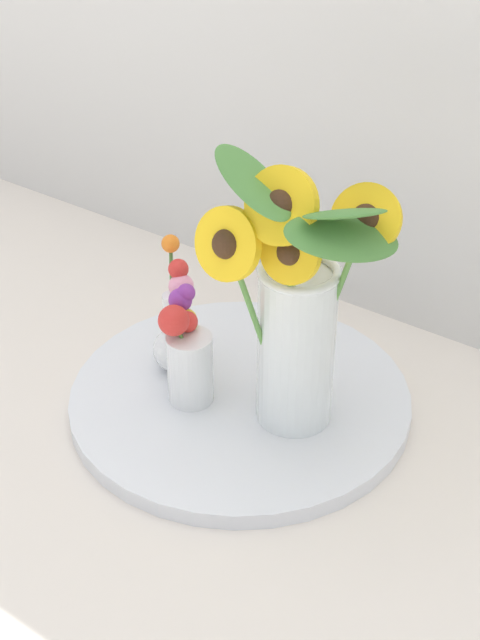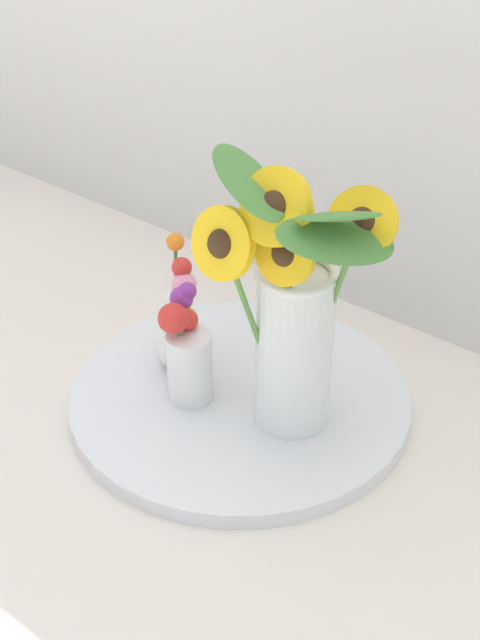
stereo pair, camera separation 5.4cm
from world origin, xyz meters
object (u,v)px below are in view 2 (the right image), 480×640
object	(u,v)px
serving_tray	(240,398)
vase_small_center	(189,352)
mason_jar_sunflowers	(293,315)
vase_bulb_right	(178,324)

from	to	relation	value
serving_tray	vase_small_center	world-z (taller)	vase_small_center
mason_jar_sunflowers	vase_small_center	bearing A→B (deg)	-164.95
serving_tray	mason_jar_sunflowers	size ratio (longest dim) A/B	1.23
serving_tray	vase_bulb_right	world-z (taller)	vase_bulb_right
mason_jar_sunflowers	vase_bulb_right	size ratio (longest dim) A/B	2.05
serving_tray	vase_small_center	distance (m)	0.10
serving_tray	mason_jar_sunflowers	world-z (taller)	mason_jar_sunflowers
vase_small_center	vase_bulb_right	distance (m)	0.07
serving_tray	vase_bulb_right	bearing A→B (deg)	-177.43
serving_tray	vase_bulb_right	xyz separation A→B (m)	(-0.10, -0.00, 0.08)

